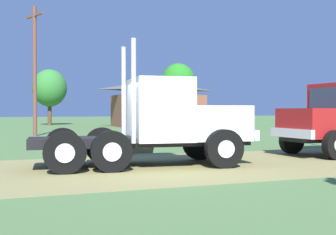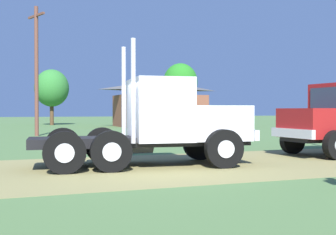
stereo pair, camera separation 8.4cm
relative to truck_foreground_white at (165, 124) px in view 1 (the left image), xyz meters
name	(u,v)px [view 1 (the left image)]	position (x,y,z in m)	size (l,w,h in m)	color
ground_plane	(142,168)	(-0.86, -0.35, -1.28)	(200.00, 200.00, 0.00)	#4C6E3B
dirt_track	(142,168)	(-0.86, -0.35, -1.28)	(120.00, 6.83, 0.01)	olive
truck_foreground_white	(165,124)	(0.00, 0.00, 0.00)	(6.88, 3.07, 3.74)	black
shed_building	(158,104)	(10.37, 30.57, 1.05)	(9.35, 5.80, 4.85)	brown
utility_pole_near	(35,67)	(-2.80, 17.27, 3.23)	(0.95, 2.09, 8.51)	brown
tree_mid	(50,88)	(0.09, 38.17, 2.88)	(3.83, 3.83, 6.29)	#513823
tree_right	(178,82)	(17.41, 42.36, 4.17)	(4.64, 4.64, 8.03)	#513823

